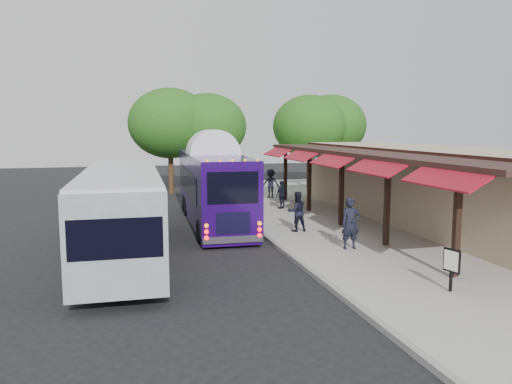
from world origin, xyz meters
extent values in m
plane|color=black|center=(0.00, 0.00, 0.00)|extent=(90.00, 90.00, 0.00)
cube|color=#9E9B93|center=(5.00, 4.00, 0.07)|extent=(10.00, 40.00, 0.15)
cube|color=gray|center=(0.05, 4.00, 0.07)|extent=(0.20, 40.00, 0.16)
cube|color=tan|center=(8.50, 4.00, 1.80)|extent=(5.00, 20.00, 3.60)
cube|color=black|center=(5.98, 4.00, 3.30)|extent=(0.06, 20.00, 0.60)
cube|color=#331E19|center=(4.90, 4.00, 3.40)|extent=(2.60, 20.00, 0.18)
cube|color=black|center=(3.78, -4.00, 1.80)|extent=(0.18, 0.18, 3.16)
cube|color=maroon|center=(3.35, -4.00, 3.15)|extent=(1.00, 3.20, 0.57)
cube|color=black|center=(3.78, 0.00, 1.80)|extent=(0.18, 0.18, 3.16)
cube|color=maroon|center=(3.35, 0.00, 3.15)|extent=(1.00, 3.20, 0.57)
cube|color=black|center=(3.78, 4.00, 1.80)|extent=(0.18, 0.18, 3.16)
cube|color=maroon|center=(3.35, 4.00, 3.15)|extent=(1.00, 3.20, 0.57)
cube|color=black|center=(3.78, 8.00, 1.80)|extent=(0.18, 0.18, 3.16)
cube|color=maroon|center=(3.35, 8.00, 3.15)|extent=(1.00, 3.20, 0.57)
cube|color=black|center=(3.78, 12.00, 1.80)|extent=(0.18, 0.18, 3.16)
cube|color=maroon|center=(3.35, 12.00, 3.15)|extent=(1.00, 3.20, 0.57)
sphere|color=#196F8A|center=(4.20, -2.00, 2.88)|extent=(0.26, 0.26, 0.26)
sphere|color=#196F8A|center=(4.20, 3.00, 2.88)|extent=(0.26, 0.26, 0.26)
sphere|color=#196F8A|center=(4.20, 8.00, 2.88)|extent=(0.26, 0.26, 0.26)
cube|color=#240756|center=(-1.45, 7.10, 1.86)|extent=(2.72, 11.07, 2.89)
cube|color=#240756|center=(-1.45, 7.10, 0.27)|extent=(2.67, 10.96, 0.32)
ellipsoid|color=white|center=(-1.45, 7.10, 3.28)|extent=(2.71, 10.85, 0.51)
cube|color=black|center=(-1.45, 1.59, 2.34)|extent=(1.92, 0.10, 1.19)
cube|color=silver|center=(-1.45, 1.66, 0.38)|extent=(2.29, 0.24, 0.26)
sphere|color=#FF0C0C|center=(-2.45, 1.57, 0.62)|extent=(0.16, 0.16, 0.16)
sphere|color=#FF0C0C|center=(-0.45, 1.57, 0.62)|extent=(0.16, 0.16, 0.16)
cylinder|color=black|center=(-2.51, 2.92, 0.48)|extent=(0.31, 0.96, 0.95)
cylinder|color=black|center=(-0.39, 2.92, 0.48)|extent=(0.31, 0.96, 0.95)
cylinder|color=black|center=(-2.51, 10.62, 0.48)|extent=(0.31, 0.96, 0.95)
cylinder|color=black|center=(-0.39, 10.62, 0.48)|extent=(0.31, 0.96, 0.95)
cube|color=gray|center=(-5.61, 1.64, 1.67)|extent=(2.73, 11.52, 2.64)
cube|color=black|center=(-6.87, 1.64, 1.90)|extent=(0.23, 9.75, 1.00)
cube|color=black|center=(-4.36, 1.64, 1.90)|extent=(0.23, 9.75, 1.00)
cube|color=silver|center=(-5.61, 1.64, 3.03)|extent=(2.67, 11.29, 0.10)
cylinder|color=black|center=(-6.76, -2.37, 0.48)|extent=(0.30, 0.96, 0.96)
cylinder|color=black|center=(-4.47, -2.37, 0.48)|extent=(0.30, 0.96, 0.96)
cylinder|color=black|center=(-6.76, 5.08, 0.48)|extent=(0.30, 0.96, 0.96)
cylinder|color=black|center=(-4.47, 5.08, 0.48)|extent=(0.30, 0.96, 0.96)
imported|color=black|center=(2.38, 0.08, 1.09)|extent=(0.71, 0.49, 1.87)
imported|color=black|center=(1.53, 3.52, 1.00)|extent=(0.85, 0.67, 1.70)
imported|color=black|center=(2.73, 9.38, 0.91)|extent=(0.96, 0.79, 1.53)
imported|color=black|center=(3.40, 13.84, 1.04)|extent=(1.24, 0.82, 1.79)
cube|color=black|center=(2.93, -5.00, 0.74)|extent=(0.08, 0.08, 1.17)
cube|color=black|center=(2.93, -5.00, 1.00)|extent=(0.18, 0.53, 0.64)
cube|color=white|center=(2.89, -5.00, 1.00)|extent=(0.13, 0.44, 0.53)
cylinder|color=#382314|center=(0.15, 18.33, 1.56)|extent=(0.36, 0.36, 3.12)
ellipsoid|color=#175D17|center=(0.15, 18.33, 4.62)|extent=(5.40, 5.40, 4.59)
cylinder|color=#382314|center=(7.75, 18.52, 1.57)|extent=(0.36, 0.36, 3.14)
ellipsoid|color=#175D17|center=(7.75, 18.52, 4.64)|extent=(5.42, 5.42, 4.61)
cylinder|color=#382314|center=(9.88, 19.69, 1.60)|extent=(0.36, 0.36, 3.19)
ellipsoid|color=#175D17|center=(9.88, 19.69, 4.71)|extent=(5.51, 5.51, 4.68)
cylinder|color=#382314|center=(-2.42, 18.48, 1.64)|extent=(0.36, 0.36, 3.27)
ellipsoid|color=#175D17|center=(-2.42, 18.48, 4.83)|extent=(5.65, 5.65, 4.80)
camera|label=1|loc=(-5.44, -16.23, 4.53)|focal=35.00mm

